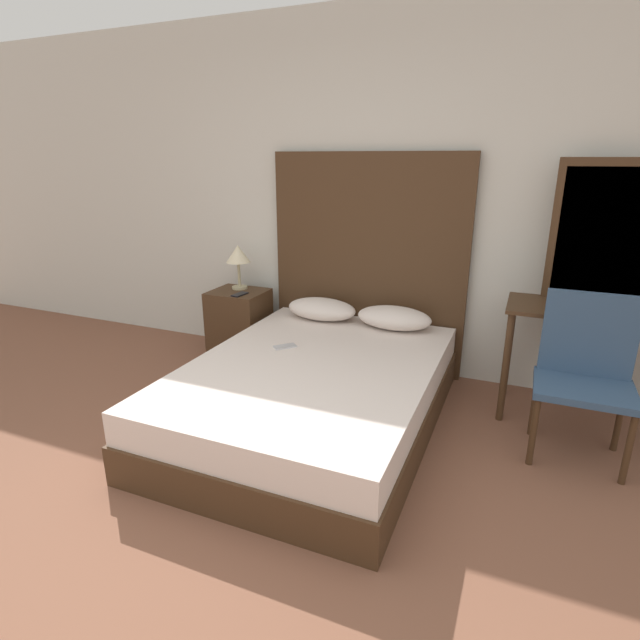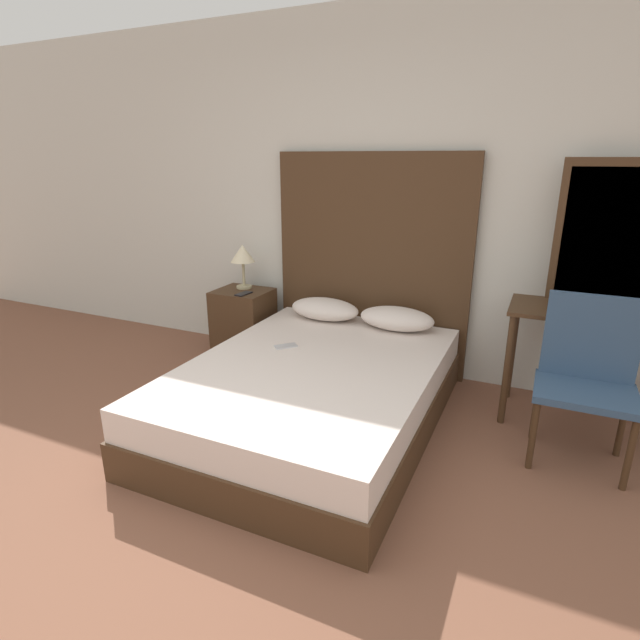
% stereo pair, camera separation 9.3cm
% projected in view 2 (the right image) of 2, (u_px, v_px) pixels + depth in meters
% --- Properties ---
extents(ground_plane, '(16.00, 16.00, 0.00)m').
position_uv_depth(ground_plane, '(138.00, 589.00, 2.00)').
color(ground_plane, brown).
extents(wall_back, '(10.00, 0.06, 2.70)m').
position_uv_depth(wall_back, '(367.00, 198.00, 3.85)').
color(wall_back, silver).
rests_on(wall_back, ground_plane).
extents(bed, '(1.48, 2.06, 0.42)m').
position_uv_depth(bed, '(313.00, 393.00, 3.20)').
color(bed, '#422B19').
rests_on(bed, ground_plane).
extents(headboard, '(1.56, 0.05, 1.69)m').
position_uv_depth(headboard, '(371.00, 265.00, 3.91)').
color(headboard, '#422B19').
rests_on(headboard, ground_plane).
extents(pillow_left, '(0.56, 0.30, 0.17)m').
position_uv_depth(pillow_left, '(325.00, 309.00, 3.94)').
color(pillow_left, silver).
rests_on(pillow_left, bed).
extents(pillow_right, '(0.56, 0.30, 0.17)m').
position_uv_depth(pillow_right, '(397.00, 319.00, 3.71)').
color(pillow_right, silver).
rests_on(pillow_right, bed).
extents(phone_on_bed, '(0.15, 0.16, 0.01)m').
position_uv_depth(phone_on_bed, '(286.00, 346.00, 3.39)').
color(phone_on_bed, '#B7B7BC').
rests_on(phone_on_bed, bed).
extents(nightstand, '(0.45, 0.39, 0.59)m').
position_uv_depth(nightstand, '(244.00, 324.00, 4.27)').
color(nightstand, '#422B19').
rests_on(nightstand, ground_plane).
extents(table_lamp, '(0.20, 0.20, 0.37)m').
position_uv_depth(table_lamp, '(243.00, 256.00, 4.17)').
color(table_lamp, tan).
rests_on(table_lamp, nightstand).
extents(phone_on_nightstand, '(0.08, 0.16, 0.01)m').
position_uv_depth(phone_on_nightstand, '(244.00, 294.00, 4.06)').
color(phone_on_nightstand, black).
rests_on(phone_on_nightstand, nightstand).
extents(vanity_desk, '(1.01, 0.48, 0.76)m').
position_uv_depth(vanity_desk, '(595.00, 332.00, 3.06)').
color(vanity_desk, '#422B19').
rests_on(vanity_desk, ground_plane).
extents(vanity_mirror, '(0.62, 0.03, 0.89)m').
position_uv_depth(vanity_mirror, '(609.00, 233.00, 3.07)').
color(vanity_mirror, '#422B19').
rests_on(vanity_mirror, vanity_desk).
extents(chair, '(0.52, 0.41, 0.94)m').
position_uv_depth(chair, '(588.00, 370.00, 2.76)').
color(chair, '#334C6B').
rests_on(chair, ground_plane).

